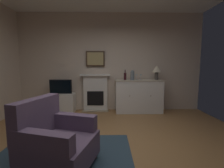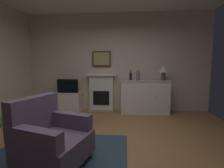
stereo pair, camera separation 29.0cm
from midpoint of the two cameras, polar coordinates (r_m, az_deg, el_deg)
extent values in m
cube|color=#9E7042|center=(2.64, -4.18, -24.96)|extent=(5.47, 5.00, 0.10)
cube|color=beige|center=(4.72, -2.61, 7.87)|extent=(5.47, 0.06, 2.88)
cube|color=white|center=(4.70, -7.79, -3.40)|extent=(0.70, 0.18, 1.05)
cube|color=tan|center=(4.72, -7.84, -9.71)|extent=(0.77, 0.20, 0.03)
cube|color=black|center=(4.64, -7.90, -5.24)|extent=(0.48, 0.02, 0.42)
cube|color=white|center=(4.61, -7.94, 3.29)|extent=(0.87, 0.27, 0.05)
cube|color=#473323|center=(4.68, -7.92, 9.16)|extent=(0.55, 0.03, 0.45)
cube|color=tan|center=(4.66, -7.95, 9.17)|extent=(0.47, 0.01, 0.37)
cube|color=white|center=(4.55, 7.95, -4.60)|extent=(1.32, 0.45, 0.91)
cube|color=beige|center=(4.49, 8.04, 1.32)|extent=(1.35, 0.48, 0.03)
sphere|color=brown|center=(4.28, 4.58, -4.43)|extent=(0.02, 0.02, 0.02)
sphere|color=brown|center=(4.37, 12.22, -4.32)|extent=(0.02, 0.02, 0.02)
cylinder|color=#4C4742|center=(4.58, 14.30, 2.86)|extent=(0.10, 0.10, 0.22)
cone|color=#EFE5C6|center=(4.58, 14.37, 5.36)|extent=(0.26, 0.26, 0.18)
cylinder|color=#331419|center=(4.45, 2.98, 2.82)|extent=(0.08, 0.08, 0.20)
cylinder|color=#331419|center=(4.44, 2.99, 4.68)|extent=(0.03, 0.03, 0.09)
cylinder|color=silver|center=(4.50, 7.16, 1.57)|extent=(0.06, 0.06, 0.00)
cylinder|color=silver|center=(4.50, 7.17, 2.18)|extent=(0.01, 0.01, 0.09)
cone|color=silver|center=(4.49, 7.19, 3.19)|extent=(0.07, 0.07, 0.07)
cylinder|color=silver|center=(4.47, 8.66, 1.51)|extent=(0.06, 0.06, 0.00)
cylinder|color=silver|center=(4.46, 8.67, 2.12)|extent=(0.01, 0.01, 0.09)
cone|color=silver|center=(4.46, 8.69, 3.14)|extent=(0.07, 0.07, 0.07)
cylinder|color=slate|center=(4.40, 5.62, 3.02)|extent=(0.11, 0.11, 0.24)
sphere|color=slate|center=(4.40, 5.63, 4.58)|extent=(0.08, 0.08, 0.08)
cube|color=white|center=(4.81, -19.68, -6.53)|extent=(0.75, 0.42, 0.55)
cube|color=black|center=(4.71, -19.98, -0.92)|extent=(0.62, 0.06, 0.40)
cube|color=black|center=(4.68, -20.11, -0.97)|extent=(0.57, 0.01, 0.35)
cube|color=#604C66|center=(2.30, -22.09, -21.67)|extent=(0.98, 0.95, 0.32)
cube|color=#604C66|center=(2.35, -29.07, -10.59)|extent=(0.36, 0.77, 0.50)
cube|color=#604C66|center=(1.97, -28.36, -18.26)|extent=(0.73, 0.33, 0.22)
cube|color=#604C66|center=(2.43, -17.71, -12.98)|extent=(0.73, 0.33, 0.22)
cylinder|color=#473323|center=(2.48, -10.01, -24.58)|extent=(0.05, 0.05, 0.10)
cylinder|color=#473323|center=(2.81, -23.62, -21.15)|extent=(0.05, 0.05, 0.10)
camera|label=1|loc=(0.14, -92.86, -0.33)|focal=24.93mm
camera|label=2|loc=(0.14, 87.14, 0.33)|focal=24.93mm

